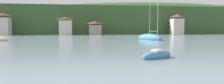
# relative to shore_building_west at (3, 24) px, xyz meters

# --- Properties ---
(wooded_hillside) EXTENTS (352.00, 48.65, 31.93)m
(wooded_hillside) POSITION_rel_shore_building_west_xyz_m (65.08, 33.62, 1.44)
(wooded_hillside) COLOR #38562D
(wooded_hillside) RESTS_ON ground_plane
(shore_building_west) EXTENTS (5.80, 4.53, 10.00)m
(shore_building_west) POSITION_rel_shore_building_west_xyz_m (0.00, 0.00, 0.00)
(shore_building_west) COLOR beige
(shore_building_west) RESTS_ON ground_plane
(shore_building_westcentral) EXTENTS (5.99, 3.24, 8.32)m
(shore_building_westcentral) POSITION_rel_shore_building_west_xyz_m (27.19, -0.62, -0.81)
(shore_building_westcentral) COLOR beige
(shore_building_westcentral) RESTS_ON ground_plane
(shore_building_central) EXTENTS (6.03, 4.14, 6.60)m
(shore_building_central) POSITION_rel_shore_building_west_xyz_m (40.79, -0.19, -1.65)
(shore_building_central) COLOR gray
(shore_building_central) RESTS_ON ground_plane
(shore_building_eastcentral) EXTENTS (5.83, 4.89, 10.20)m
(shore_building_eastcentral) POSITION_rel_shore_building_west_xyz_m (81.57, 0.17, 0.09)
(shore_building_eastcentral) COLOR beige
(shore_building_eastcentral) RESTS_ON ground_plane
(sailboat_far_2) EXTENTS (6.11, 8.70, 11.75)m
(sailboat_far_2) POSITION_rel_shore_building_west_xyz_m (54.10, -40.11, -4.33)
(sailboat_far_2) COLOR teal
(sailboat_far_2) RESTS_ON ground_plane
(sailboat_mid_3) EXTENTS (4.22, 3.00, 6.23)m
(sailboat_mid_3) POSITION_rel_shore_building_west_xyz_m (44.62, -71.06, -4.57)
(sailboat_mid_3) COLOR teal
(sailboat_mid_3) RESTS_ON ground_plane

